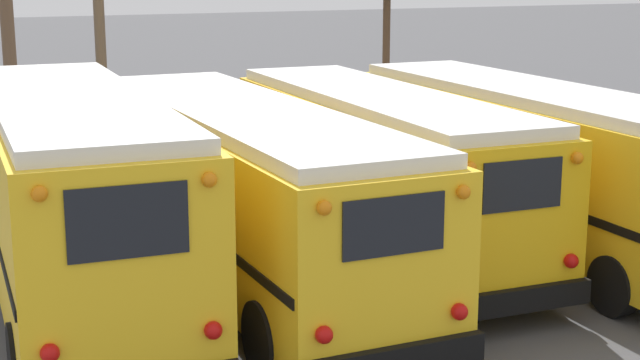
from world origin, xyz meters
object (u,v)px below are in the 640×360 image
(school_bus_1, at_px, (246,186))
(school_bus_3, at_px, (533,160))
(school_bus_0, at_px, (74,192))
(school_bus_2, at_px, (379,165))

(school_bus_1, xyz_separation_m, school_bus_3, (5.65, -0.14, 0.01))
(school_bus_1, height_order, school_bus_3, school_bus_3)
(school_bus_1, bearing_deg, school_bus_0, 179.10)
(school_bus_3, bearing_deg, school_bus_2, 163.65)
(school_bus_0, bearing_deg, school_bus_1, -0.90)
(school_bus_0, distance_m, school_bus_1, 2.83)
(school_bus_1, distance_m, school_bus_2, 2.91)
(school_bus_2, height_order, school_bus_3, school_bus_3)
(school_bus_0, distance_m, school_bus_2, 5.69)
(school_bus_1, bearing_deg, school_bus_3, -1.42)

